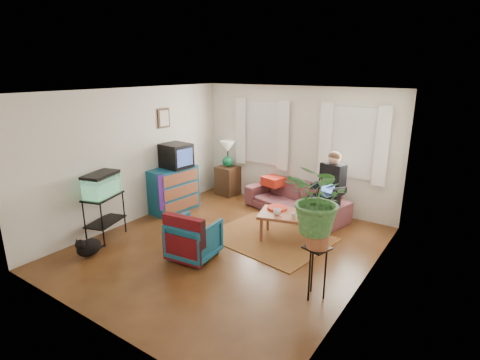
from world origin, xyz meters
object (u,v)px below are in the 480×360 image
Objects in this scene: armchair at (194,237)px; plant_stand at (316,272)px; side_table at (228,181)px; aquarium_stand at (105,217)px; dresser at (173,189)px; coffee_table at (292,227)px; sofa at (296,194)px.

plant_stand is at bearing 175.43° from armchair.
aquarium_stand reaches higher than side_table.
coffee_table is (2.77, 0.13, -0.23)m from dresser.
dresser is 1.47× the size of armchair.
armchair is at bearing -140.74° from coffee_table.
armchair is 1.79m from coffee_table.
dresser reaches higher than aquarium_stand.
sofa is 1.94m from side_table.
armchair is at bearing -178.21° from plant_stand.
aquarium_stand is 1.13× the size of armchair.
aquarium_stand is (-2.27, -2.98, -0.03)m from sofa.
armchair is at bearing -63.52° from side_table.
aquarium_stand is 3.34m from coffee_table.
sofa is 3.02× the size of plant_stand.
armchair is (1.78, 0.35, -0.05)m from aquarium_stand.
armchair is (-0.49, -2.63, -0.08)m from sofa.
coffee_table is 1.77m from plant_stand.
sofa is 3.74m from aquarium_stand.
armchair is at bearing -31.85° from dresser.
dresser is at bearing -43.81° from armchair.
side_table is at bearing -173.50° from sofa.
aquarium_stand is (-0.35, -3.22, 0.06)m from side_table.
dresser reaches higher than coffee_table.
coffee_table is (2.78, 1.83, -0.16)m from aquarium_stand.
dresser is at bearing -136.87° from sofa.
aquarium_stand is 3.85m from plant_stand.
plant_stand is (3.48, -2.81, 0.02)m from side_table.
side_table is 0.97× the size of armchair.
aquarium_stand is at bearing -113.57° from sofa.
sofa is at bearing 35.47° from aquarium_stand.
dresser is 1.42× the size of plant_stand.
coffee_table is at bearing 8.22° from dresser.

